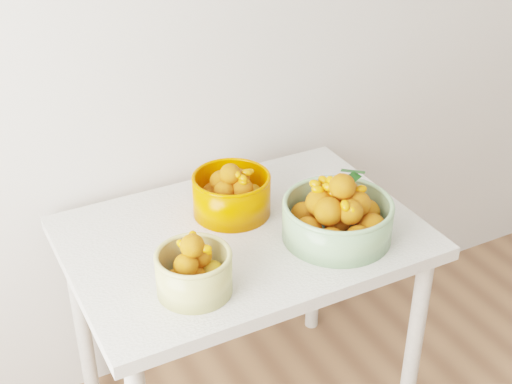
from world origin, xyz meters
TOP-DOWN VIEW (x-y plane):
  - table at (-0.26, 1.60)m, footprint 1.00×0.70m
  - bowl_cream at (-0.49, 1.42)m, footprint 0.22×0.22m
  - bowl_green at (-0.04, 1.46)m, footprint 0.39×0.39m
  - bowl_orange at (-0.25, 1.71)m, footprint 0.29×0.29m

SIDE VIEW (x-z plane):
  - table at x=-0.26m, z-range 0.28..1.03m
  - bowl_cream at x=-0.49m, z-range 0.73..0.90m
  - bowl_orange at x=-0.25m, z-range 0.73..0.90m
  - bowl_green at x=-0.04m, z-range 0.72..0.92m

